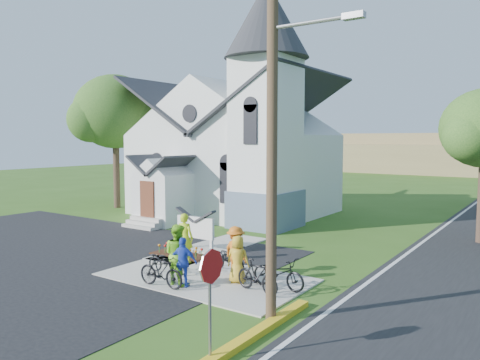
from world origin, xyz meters
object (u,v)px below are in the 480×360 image
Objects in this scene: cyclist_2 at (183,262)px; bike_4 at (278,273)px; bike_2 at (229,258)px; cyclist_4 at (238,259)px; church_sign at (195,228)px; bike_0 at (168,261)px; cyclist_3 at (236,251)px; utility_pole at (274,113)px; cyclist_1 at (178,254)px; bike_1 at (161,271)px; stop_sign at (211,281)px; cyclist_0 at (185,238)px; bike_3 at (257,276)px.

bike_4 is at bearing -165.98° from cyclist_2.
cyclist_4 is at bearing -112.61° from bike_2.
bike_0 is (1.36, -3.13, -0.55)m from church_sign.
cyclist_3 is at bearing -29.94° from church_sign.
bike_2 is (-3.56, 2.95, -4.87)m from utility_pole.
cyclist_1 reaches higher than bike_1.
stop_sign is 1.30× the size of bike_4.
cyclist_4 is at bearing -87.38° from bike_0.
cyclist_0 is at bearing 13.99° from cyclist_3.
bike_3 is 0.89× the size of bike_4.
bike_3 is (4.15, -1.38, -0.44)m from cyclist_0.
cyclist_2 is 2.25m from bike_2.
utility_pole is 6.07m from cyclist_3.
cyclist_1 is 1.16× the size of bike_3.
cyclist_4 is (-1.04, 0.45, 0.28)m from bike_3.
bike_1 is (-4.31, 0.30, -4.83)m from utility_pole.
cyclist_3 is (2.13, 1.12, 0.43)m from bike_0.
bike_4 is (-1.17, 2.32, -4.85)m from utility_pole.
cyclist_3 reaches higher than bike_2.
utility_pole is at bearing -35.60° from church_sign.
cyclist_0 is at bearing -30.46° from cyclist_4.
bike_1 reaches higher than bike_4.
bike_1 is 3.09m from bike_3.
bike_3 is 1.08× the size of cyclist_4.
bike_2 is at bearing -112.58° from cyclist_2.
bike_0 is (-5.20, 1.57, -4.93)m from utility_pole.
cyclist_1 is 2.23m from bike_2.
cyclist_2 is at bearing 34.05° from cyclist_4.
bike_3 is at bearing -156.69° from cyclist_1.
cyclist_3 is at bearing 83.47° from bike_4.
bike_1 is (1.35, -2.68, -0.44)m from cyclist_0.
bike_4 is (4.49, -0.66, -0.45)m from cyclist_0.
cyclist_1 is at bearing 112.91° from cyclist_0.
cyclist_4 is (2.66, 0.49, 0.36)m from bike_0.
cyclist_0 is at bearing 152.22° from utility_pole.
cyclist_2 reaches higher than bike_0.
cyclist_0 is at bearing -62.19° from church_sign.
church_sign is 3.46m from bike_0.
bike_1 is (2.25, -4.40, -0.46)m from church_sign.
cyclist_3 is 0.90× the size of bike_4.
cyclist_2 is at bearing 167.72° from cyclist_1.
cyclist_1 is at bearing -57.19° from church_sign.
bike_0 is 1.55m from bike_1.
cyclist_3 is at bearing 160.03° from cyclist_0.
bike_2 is at bearing 140.29° from utility_pole.
cyclist_0 is at bearing -46.47° from cyclist_1.
church_sign is 1.94m from cyclist_0.
stop_sign is 1.35× the size of bike_2.
cyclist_2 reaches higher than cyclist_4.
bike_1 is 1.00× the size of cyclist_3.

